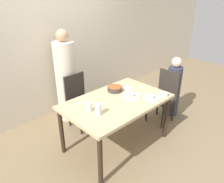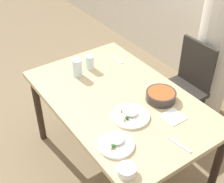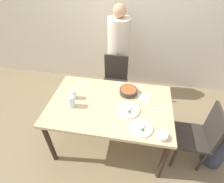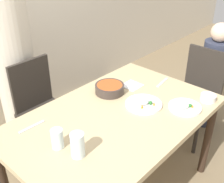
# 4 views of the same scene
# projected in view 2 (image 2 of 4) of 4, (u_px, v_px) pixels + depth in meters

# --- Properties ---
(ground_plane) EXTENTS (10.00, 10.00, 0.00)m
(ground_plane) POSITION_uv_depth(u_px,v_px,m) (118.00, 163.00, 2.77)
(ground_plane) COLOR #847051
(dining_table) EXTENTS (1.47, 0.93, 0.75)m
(dining_table) POSITION_uv_depth(u_px,v_px,m) (119.00, 105.00, 2.37)
(dining_table) COLOR tan
(dining_table) RESTS_ON ground_plane
(chair_adult_spot) EXTENTS (0.40, 0.40, 0.90)m
(chair_adult_spot) POSITION_uv_depth(u_px,v_px,m) (185.00, 85.00, 2.89)
(chair_adult_spot) COLOR #2D2823
(chair_adult_spot) RESTS_ON ground_plane
(person_adult) EXTENTS (0.36, 0.36, 1.59)m
(person_adult) POSITION_uv_depth(u_px,v_px,m) (215.00, 52.00, 2.91)
(person_adult) COLOR beige
(person_adult) RESTS_ON ground_plane
(bowl_curry) EXTENTS (0.22, 0.22, 0.07)m
(bowl_curry) POSITION_uv_depth(u_px,v_px,m) (161.00, 96.00, 2.28)
(bowl_curry) COLOR #3D332D
(bowl_curry) RESTS_ON dining_table
(plate_rice_adult) EXTENTS (0.23, 0.23, 0.04)m
(plate_rice_adult) POSITION_uv_depth(u_px,v_px,m) (116.00, 144.00, 1.93)
(plate_rice_adult) COLOR white
(plate_rice_adult) RESTS_ON dining_table
(plate_rice_child) EXTENTS (0.26, 0.26, 0.05)m
(plate_rice_child) POSITION_uv_depth(u_px,v_px,m) (131.00, 116.00, 2.14)
(plate_rice_child) COLOR white
(plate_rice_child) RESTS_ON dining_table
(bowl_rice_small) EXTENTS (0.11, 0.11, 0.05)m
(bowl_rice_small) POSITION_uv_depth(u_px,v_px,m) (127.00, 170.00, 1.75)
(bowl_rice_small) COLOR white
(bowl_rice_small) RESTS_ON dining_table
(glass_water_tall) EXTENTS (0.07, 0.07, 0.12)m
(glass_water_tall) POSITION_uv_depth(u_px,v_px,m) (90.00, 62.00, 2.61)
(glass_water_tall) COLOR silver
(glass_water_tall) RESTS_ON dining_table
(glass_water_short) EXTENTS (0.08, 0.08, 0.15)m
(glass_water_short) POSITION_uv_depth(u_px,v_px,m) (77.00, 68.00, 2.52)
(glass_water_short) COLOR silver
(glass_water_short) RESTS_ON dining_table
(napkin_folded) EXTENTS (0.14, 0.14, 0.01)m
(napkin_folded) POSITION_uv_depth(u_px,v_px,m) (173.00, 117.00, 2.15)
(napkin_folded) COLOR white
(napkin_folded) RESTS_ON dining_table
(fork_steel) EXTENTS (0.18, 0.05, 0.01)m
(fork_steel) POSITION_uv_depth(u_px,v_px,m) (179.00, 144.00, 1.94)
(fork_steel) COLOR silver
(fork_steel) RESTS_ON dining_table
(spoon_steel) EXTENTS (0.18, 0.03, 0.01)m
(spoon_steel) POSITION_uv_depth(u_px,v_px,m) (117.00, 59.00, 2.77)
(spoon_steel) COLOR silver
(spoon_steel) RESTS_ON dining_table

